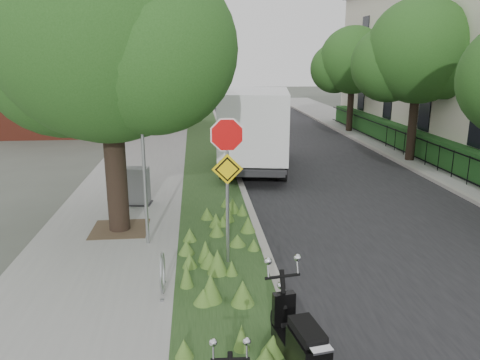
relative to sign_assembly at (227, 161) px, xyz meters
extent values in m
plane|color=#4C5147|center=(1.40, -0.58, -2.33)|extent=(120.00, 120.00, 0.00)
cube|color=gray|center=(-2.85, 9.42, -2.27)|extent=(3.50, 60.00, 0.12)
cube|color=#223F1B|center=(-0.10, 9.42, -2.27)|extent=(2.00, 60.00, 0.12)
cube|color=#9E9991|center=(0.90, 9.42, -2.26)|extent=(0.20, 60.00, 0.13)
cube|color=black|center=(4.40, 9.42, -2.32)|extent=(7.00, 60.00, 0.01)
cube|color=#9E9991|center=(7.90, 9.42, -2.26)|extent=(0.20, 60.00, 0.13)
cube|color=gray|center=(9.60, 9.42, -2.27)|extent=(3.20, 60.00, 0.12)
cylinder|color=black|center=(-2.60, 2.22, 0.03)|extent=(0.52, 0.52, 4.48)
sphere|color=#224F1A|center=(-2.60, 2.22, 2.75)|extent=(5.40, 5.40, 5.40)
sphere|color=#224F1A|center=(-3.81, 3.03, 2.08)|extent=(4.05, 4.05, 4.05)
sphere|color=#224F1A|center=(-1.52, 1.54, 2.21)|extent=(3.78, 3.78, 3.78)
cube|color=#473828|center=(-2.60, 2.22, -2.20)|extent=(1.40, 1.40, 0.01)
cylinder|color=#A5A8AD|center=(-1.80, 1.22, -0.21)|extent=(0.08, 0.08, 4.00)
torus|color=#A5A8AD|center=(-1.30, -1.18, -1.83)|extent=(0.05, 0.77, 0.77)
cube|color=#A5A8AD|center=(-1.30, -1.54, -2.19)|extent=(0.06, 0.06, 0.04)
cube|color=#A5A8AD|center=(-1.30, -0.82, -2.19)|extent=(0.06, 0.06, 0.04)
cylinder|color=#A5A8AD|center=(0.00, 0.02, -0.71)|extent=(0.07, 0.07, 3.00)
cylinder|color=red|center=(0.00, -0.01, 0.54)|extent=(0.86, 0.03, 0.86)
cylinder|color=white|center=(0.00, 0.00, 0.54)|extent=(0.94, 0.02, 0.94)
cube|color=yellow|center=(0.00, -0.01, -0.16)|extent=(0.64, 0.03, 0.64)
cube|color=black|center=(8.60, 9.42, -1.26)|extent=(0.04, 24.00, 0.04)
cube|color=black|center=(8.60, 9.42, -2.06)|extent=(0.04, 24.00, 0.04)
cylinder|color=black|center=(8.60, 9.42, -1.71)|extent=(0.03, 0.03, 1.00)
cube|color=#1B491A|center=(9.30, 9.42, -1.66)|extent=(1.00, 24.00, 1.10)
cube|color=#2D2D33|center=(9.35, 9.42, 1.97)|extent=(0.25, 26.00, 0.60)
cube|color=maroon|center=(-8.10, 21.42, 1.67)|extent=(9.00, 10.00, 8.00)
cylinder|color=black|center=(8.40, 9.42, -0.19)|extent=(0.36, 0.36, 4.03)
sphere|color=#224F1A|center=(8.40, 9.42, 2.26)|extent=(4.20, 4.20, 4.20)
sphere|color=#224F1A|center=(7.46, 10.05, 1.73)|extent=(3.15, 3.15, 3.15)
sphere|color=#224F1A|center=(9.24, 8.89, 1.84)|extent=(2.94, 2.94, 2.94)
cylinder|color=black|center=(8.40, 17.42, -0.39)|extent=(0.36, 0.36, 3.64)
sphere|color=#224F1A|center=(8.40, 17.42, 1.82)|extent=(3.80, 3.80, 3.80)
sphere|color=#224F1A|center=(7.54, 17.99, 1.35)|extent=(2.85, 2.85, 2.85)
sphere|color=#224F1A|center=(9.16, 16.94, 1.44)|extent=(2.66, 2.66, 2.66)
cylinder|color=black|center=(0.59, -2.94, -1.94)|extent=(0.22, 0.56, 0.54)
cube|color=black|center=(0.71, -3.63, -1.91)|extent=(0.55, 1.24, 0.19)
cube|color=black|center=(0.77, -3.99, -1.66)|extent=(0.48, 0.73, 0.42)
cube|color=black|center=(0.76, -3.94, -1.39)|extent=(0.41, 0.67, 0.13)
cube|color=#262628|center=(1.70, 8.68, -1.76)|extent=(3.11, 6.12, 0.20)
cube|color=#B7BABC|center=(2.06, 10.92, -0.83)|extent=(2.48, 1.89, 1.76)
cube|color=white|center=(1.60, 8.09, -0.39)|extent=(3.06, 4.52, 2.43)
cube|color=#262628|center=(-2.40, 4.31, -2.19)|extent=(0.89, 0.65, 0.04)
cube|color=slate|center=(-2.40, 4.31, -1.65)|extent=(0.79, 0.55, 1.10)
camera|label=1|loc=(-0.63, -9.21, 2.07)|focal=35.00mm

